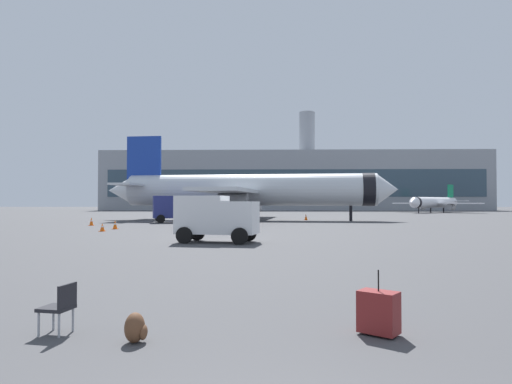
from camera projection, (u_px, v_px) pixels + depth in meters
airplane_at_gate at (248, 190)px, 55.05m from camera, size 35.77×32.34×10.50m
airplane_taxiing at (435, 203)px, 94.37m from camera, size 16.57×16.52×6.04m
service_truck at (175, 208)px, 49.47m from camera, size 5.24×3.68×2.90m
cargo_van at (216, 216)px, 25.20m from camera, size 4.69×3.00×2.60m
safety_cone_near at (91, 221)px, 43.18m from camera, size 0.44×0.44×0.78m
safety_cone_mid at (306, 217)px, 55.99m from camera, size 0.44×0.44×0.80m
safety_cone_far at (102, 227)px, 34.63m from camera, size 0.44×0.44×0.64m
safety_cone_outer at (115, 225)px, 37.50m from camera, size 0.44×0.44×0.75m
rolling_suitcase at (379, 312)px, 7.69m from camera, size 0.75×0.70×1.10m
traveller_backpack at (136, 328)px, 7.26m from camera, size 0.36×0.40×0.48m
gate_chair at (60, 305)px, 7.73m from camera, size 0.56×0.56×0.86m
terminal_building at (293, 182)px, 128.61m from camera, size 102.73×23.40×27.77m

